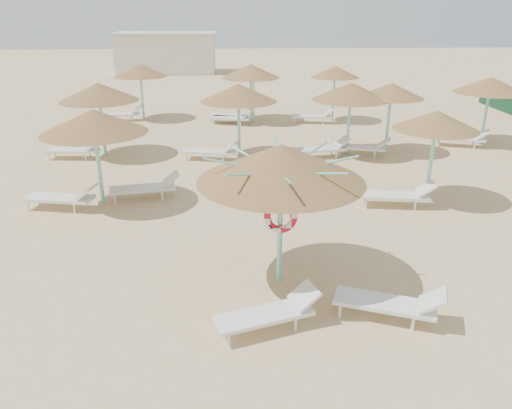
{
  "coord_description": "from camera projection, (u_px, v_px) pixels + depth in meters",
  "views": [
    {
      "loc": [
        -0.61,
        -8.96,
        5.34
      ],
      "look_at": [
        -0.12,
        1.1,
        1.3
      ],
      "focal_mm": 35.0,
      "sensor_mm": 36.0,
      "label": 1
    }
  ],
  "objects": [
    {
      "name": "service_hut",
      "position": [
        167.0,
        52.0,
        41.89
      ],
      "size": [
        8.4,
        4.4,
        3.25
      ],
      "color": "silver",
      "rests_on": "ground"
    },
    {
      "name": "lounger_main_b",
      "position": [
        392.0,
        303.0,
        9.0
      ],
      "size": [
        2.02,
        1.24,
        0.71
      ],
      "rotation": [
        0.0,
        0.0,
        -0.37
      ],
      "color": "white",
      "rests_on": "ground"
    },
    {
      "name": "ground",
      "position": [
        264.0,
        282.0,
        10.32
      ],
      "size": [
        120.0,
        120.0,
        0.0
      ],
      "primitive_type": "plane",
      "color": "#D4B381",
      "rests_on": "ground"
    },
    {
      "name": "lounger_main_a",
      "position": [
        271.0,
        312.0,
        8.75
      ],
      "size": [
        1.95,
        1.13,
        0.68
      ],
      "rotation": [
        0.0,
        0.0,
        0.33
      ],
      "color": "white",
      "rests_on": "ground"
    },
    {
      "name": "main_palapa",
      "position": [
        281.0,
        164.0,
        9.45
      ],
      "size": [
        3.26,
        3.26,
        2.92
      ],
      "color": "#7FDDCD",
      "rests_on": "ground"
    },
    {
      "name": "palapa_field",
      "position": [
        293.0,
        90.0,
        18.95
      ],
      "size": [
        20.37,
        14.34,
        2.73
      ],
      "color": "#7FDDCD",
      "rests_on": "ground"
    }
  ]
}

